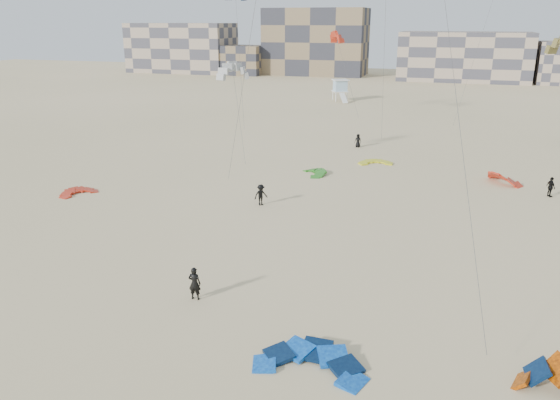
% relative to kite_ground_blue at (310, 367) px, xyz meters
% --- Properties ---
extents(ground, '(320.00, 320.00, 0.00)m').
position_rel_kite_ground_blue_xyz_m(ground, '(-3.83, 0.92, 0.00)').
color(ground, beige).
rests_on(ground, ground).
extents(kite_ground_blue, '(4.73, 4.98, 1.74)m').
position_rel_kite_ground_blue_xyz_m(kite_ground_blue, '(0.00, 0.00, 0.00)').
color(kite_ground_blue, blue).
rests_on(kite_ground_blue, ground).
extents(kite_ground_red, '(4.34, 4.26, 1.29)m').
position_rel_kite_ground_blue_xyz_m(kite_ground_red, '(-26.35, 18.56, 0.00)').
color(kite_ground_red, red).
rests_on(kite_ground_red, ground).
extents(kite_ground_green, '(4.41, 4.33, 1.52)m').
position_rel_kite_ground_blue_xyz_m(kite_ground_green, '(-7.80, 31.44, 0.00)').
color(kite_ground_green, '#249422').
rests_on(kite_ground_green, ground).
extents(kite_ground_red_far, '(5.13, 5.10, 3.27)m').
position_rel_kite_ground_blue_xyz_m(kite_ground_red_far, '(10.19, 33.84, 0.00)').
color(kite_ground_red_far, red).
rests_on(kite_ground_red_far, ground).
extents(kite_ground_yellow, '(4.22, 4.33, 0.60)m').
position_rel_kite_ground_blue_xyz_m(kite_ground_yellow, '(-2.54, 37.55, 0.00)').
color(kite_ground_yellow, yellow).
rests_on(kite_ground_yellow, ground).
extents(kitesurfer_main, '(0.74, 0.52, 1.93)m').
position_rel_kite_ground_blue_xyz_m(kitesurfer_main, '(-7.72, 4.14, 0.96)').
color(kitesurfer_main, black).
rests_on(kitesurfer_main, ground).
extents(kitesurfer_c, '(1.31, 1.29, 1.81)m').
position_rel_kite_ground_blue_xyz_m(kitesurfer_c, '(-9.69, 20.60, 0.90)').
color(kitesurfer_c, black).
rests_on(kitesurfer_c, ground).
extents(kitesurfer_d, '(0.89, 1.13, 1.80)m').
position_rel_kite_ground_blue_xyz_m(kitesurfer_d, '(13.79, 30.46, 0.90)').
color(kitesurfer_d, black).
rests_on(kitesurfer_d, ground).
extents(kitesurfer_e, '(0.82, 0.56, 1.63)m').
position_rel_kite_ground_blue_xyz_m(kitesurfer_e, '(-5.77, 44.98, 0.81)').
color(kitesurfer_e, black).
rests_on(kitesurfer_e, ground).
extents(kite_fly_grey, '(4.66, 4.66, 9.97)m').
position_rel_kite_ground_blue_xyz_m(kite_fly_grey, '(-16.47, 31.65, 9.78)').
color(kite_fly_grey, silver).
rests_on(kite_fly_grey, ground).
extents(kite_fly_red, '(6.26, 4.53, 12.63)m').
position_rel_kite_ground_blue_xyz_m(kite_fly_red, '(-12.22, 61.04, 12.30)').
color(kite_fly_red, red).
rests_on(kite_fly_red, ground).
extents(lifeguard_tower_far, '(3.86, 6.07, 4.05)m').
position_rel_kite_ground_blue_xyz_m(lifeguard_tower_far, '(-16.14, 84.03, 2.01)').
color(lifeguard_tower_far, white).
rests_on(lifeguard_tower_far, ground).
extents(condo_west_a, '(30.00, 15.00, 14.00)m').
position_rel_kite_ground_blue_xyz_m(condo_west_a, '(-73.83, 130.92, 7.00)').
color(condo_west_a, tan).
rests_on(condo_west_a, ground).
extents(condo_west_b, '(28.00, 14.00, 18.00)m').
position_rel_kite_ground_blue_xyz_m(condo_west_b, '(-33.83, 134.92, 9.00)').
color(condo_west_b, '#7D684B').
rests_on(condo_west_b, ground).
extents(condo_mid, '(32.00, 16.00, 12.00)m').
position_rel_kite_ground_blue_xyz_m(condo_mid, '(6.17, 130.92, 6.00)').
color(condo_mid, tan).
rests_on(condo_mid, ground).
extents(condo_fill_left, '(12.00, 10.00, 8.00)m').
position_rel_kite_ground_blue_xyz_m(condo_fill_left, '(-53.83, 128.92, 4.00)').
color(condo_fill_left, '#7D684B').
rests_on(condo_fill_left, ground).
extents(condo_fill_right, '(10.00, 10.00, 10.00)m').
position_rel_kite_ground_blue_xyz_m(condo_fill_right, '(28.17, 128.92, 5.00)').
color(condo_fill_right, tan).
rests_on(condo_fill_right, ground).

